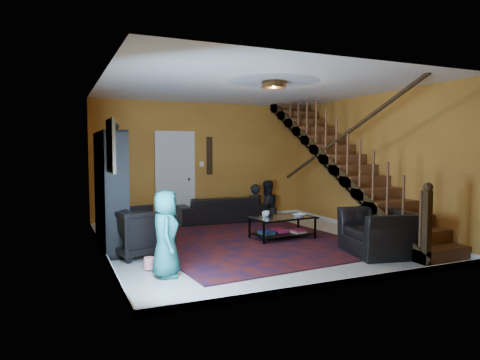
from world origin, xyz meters
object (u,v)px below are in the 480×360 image
object	(u,v)px
armchair_left	(140,231)
armchair_right	(379,233)
bookshelf	(111,192)
coffee_table	(282,226)
sofa	(221,209)

from	to	relation	value
armchair_left	armchair_right	xyz separation A→B (m)	(3.55, -1.47, -0.03)
bookshelf	coffee_table	distance (m)	3.18
sofa	armchair_right	size ratio (longest dim) A/B	1.85
armchair_left	armchair_right	world-z (taller)	armchair_left
sofa	coffee_table	size ratio (longest dim) A/B	1.70
bookshelf	sofa	size ratio (longest dim) A/B	0.97
bookshelf	armchair_left	distance (m)	1.02
armchair_left	coffee_table	size ratio (longest dim) A/B	0.71
armchair_left	bookshelf	bearing A→B (deg)	10.77
armchair_left	armchair_right	bearing A→B (deg)	-126.64
coffee_table	armchair_right	bearing A→B (deg)	-62.46
sofa	armchair_left	xyz separation A→B (m)	(-2.33, -2.46, 0.09)
bookshelf	armchair_left	xyz separation A→B (m)	(0.35, -0.76, -0.57)
sofa	armchair_right	distance (m)	4.11
sofa	armchair_right	world-z (taller)	armchair_right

